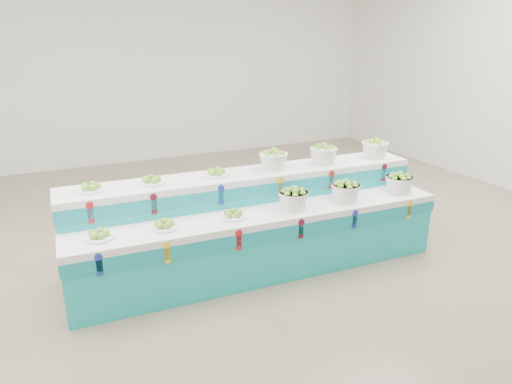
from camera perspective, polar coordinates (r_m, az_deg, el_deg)
ground at (r=5.41m, az=-0.87°, el=-8.53°), size 10.00×10.00×0.00m
back_wall at (r=9.59m, az=-13.94°, el=15.48°), size 10.00×0.00×10.00m
display_stand at (r=5.14m, az=0.00°, el=-3.80°), size 4.09×1.21×1.02m
plate_lower_left at (r=4.46m, az=-18.64°, el=-4.92°), size 0.27×0.27×0.10m
plate_lower_mid at (r=4.53m, az=-11.16°, el=-3.88°), size 0.27×0.27×0.10m
plate_lower_right at (r=4.70m, az=-2.83°, el=-2.65°), size 0.27×0.27×0.10m
basket_lower_left at (r=4.94m, az=4.58°, el=-0.78°), size 0.33×0.33×0.23m
basket_lower_mid at (r=5.26m, az=10.88°, el=0.17°), size 0.33×0.33×0.23m
basket_lower_right at (r=5.69m, az=17.08°, el=1.10°), size 0.33×0.33×0.23m
plate_upper_left at (r=4.83m, az=-19.56°, el=0.61°), size 0.27×0.27×0.10m
plate_upper_mid at (r=4.89m, az=-12.65°, el=1.49°), size 0.27×0.27×0.10m
plate_upper_right at (r=5.05m, az=-4.86°, el=2.45°), size 0.27×0.27×0.10m
basket_upper_left at (r=5.28m, az=2.16°, el=3.99°), size 0.33×0.33×0.23m
basket_upper_mid at (r=5.58m, az=8.24°, el=4.63°), size 0.33×0.33×0.23m
basket_upper_right at (r=5.98m, az=14.32°, el=5.21°), size 0.33×0.33×0.23m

